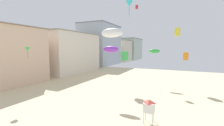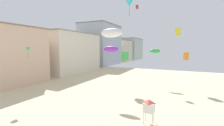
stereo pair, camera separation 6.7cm
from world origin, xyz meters
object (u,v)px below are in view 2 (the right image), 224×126
Objects in this scene: kite_yellow_box at (178,32)px; kite_white_parafoil at (112,33)px; kite_cyan_delta at (129,4)px; lifeguard_stand at (149,106)px; kite_green_delta at (28,49)px; kite_green_box at (125,56)px; kite_green_parafoil at (155,51)px; kite_purple_parafoil at (111,49)px; kite_red_box at (137,7)px; kite_orange_box at (186,56)px.

kite_yellow_box is 18.93m from kite_white_parafoil.
kite_cyan_delta is (-1.60, 9.15, 4.84)m from kite_white_parafoil.
lifeguard_stand is 13.58m from kite_cyan_delta.
kite_white_parafoil is (16.39, -4.54, 1.34)m from kite_green_delta.
lifeguard_stand is 13.59m from kite_green_box.
kite_green_box is (-4.45, 15.39, -2.63)m from kite_white_parafoil.
kite_white_parafoil is at bearing -103.36° from kite_yellow_box.
kite_green_parafoil is (-4.56, 4.19, -3.49)m from kite_yellow_box.
kite_cyan_delta reaches higher than kite_purple_parafoil.
kite_green_box is at bearing 106.14° from kite_white_parafoil.
kite_green_box is (11.94, 10.85, -1.29)m from kite_green_delta.
kite_cyan_delta is (3.77, -17.24, -4.14)m from kite_red_box.
kite_cyan_delta is at bearing -95.98° from kite_green_parafoil.
kite_green_delta is at bearing 164.52° from kite_white_parafoil.
kite_green_parafoil is (16.19, 18.00, -0.49)m from kite_green_delta.
kite_orange_box is at bearing -15.20° from kite_green_parafoil.
kite_green_parafoil is at bearing 59.26° from kite_green_box.
kite_green_parafoil is (-2.45, 17.99, 5.51)m from lifeguard_stand.
kite_yellow_box is (2.11, 13.80, 9.00)m from lifeguard_stand.
kite_green_delta is 17.06m from kite_white_parafoil.
kite_white_parafoil is 0.91× the size of kite_cyan_delta.
kite_yellow_box is at bearing -121.59° from kite_orange_box.
kite_orange_box is (22.30, 16.34, -1.38)m from kite_green_delta.
kite_purple_parafoil is 11.94m from kite_white_parafoil.
kite_orange_box is (7.51, 11.73, -7.56)m from kite_cyan_delta.
kite_white_parafoil is 1.16× the size of kite_green_box.
lifeguard_stand is 28.31m from kite_red_box.
kite_white_parafoil reaches higher than kite_orange_box.
kite_red_box is at bearing 140.45° from kite_yellow_box.
kite_green_box is 11.73m from kite_orange_box.
kite_purple_parafoil is at bearing 28.66° from kite_green_delta.
kite_cyan_delta is (2.85, -6.24, 7.47)m from kite_green_box.
kite_green_delta reaches higher than kite_green_parafoil.
kite_cyan_delta is at bearing -23.66° from kite_purple_parafoil.
kite_green_parafoil is 1.11× the size of kite_cyan_delta.
kite_green_delta is at bearing -146.35° from kite_yellow_box.
kite_yellow_box is 7.11m from kite_green_parafoil.
kite_cyan_delta is (-1.40, -13.39, 6.68)m from kite_green_parafoil.
lifeguard_stand is at bearing 63.67° from kite_white_parafoil.
kite_purple_parafoil is 15.08m from kite_orange_box.
lifeguard_stand is 17.36m from kite_orange_box.
kite_cyan_delta is at bearing 99.94° from kite_white_parafoil.
kite_purple_parafoil is 1.13× the size of kite_green_parafoil.
kite_green_parafoil is at bearing 84.02° from kite_cyan_delta.
kite_orange_box reaches higher than lifeguard_stand.
kite_red_box is (-0.92, 11.00, 11.61)m from kite_green_box.
kite_yellow_box reaches higher than kite_white_parafoil.
kite_white_parafoil is 0.82× the size of kite_green_parafoil.
kite_yellow_box is 0.98× the size of kite_orange_box.
kite_purple_parafoil is 3.01× the size of kite_red_box.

